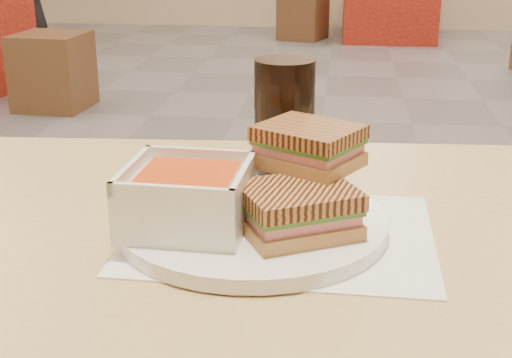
# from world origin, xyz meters

# --- Properties ---
(main_table) EXTENTS (1.24, 0.78, 0.75)m
(main_table) POSITION_xyz_m (-0.09, -1.99, 0.64)
(main_table) COLOR tan
(main_table) RESTS_ON ground
(tray_liner) EXTENTS (0.34, 0.27, 0.00)m
(tray_liner) POSITION_xyz_m (0.04, -1.98, 0.75)
(tray_liner) COLOR white
(tray_liner) RESTS_ON main_table
(plate) EXTENTS (0.30, 0.30, 0.02)m
(plate) POSITION_xyz_m (0.00, -1.98, 0.76)
(plate) COLOR white
(plate) RESTS_ON tray_liner
(soup_bowl) EXTENTS (0.13, 0.13, 0.07)m
(soup_bowl) POSITION_xyz_m (-0.06, -2.01, 0.80)
(soup_bowl) COLOR white
(soup_bowl) RESTS_ON plate
(panini_lower) EXTENTS (0.15, 0.14, 0.05)m
(panini_lower) POSITION_xyz_m (0.06, -2.02, 0.79)
(panini_lower) COLOR #BB8B48
(panini_lower) RESTS_ON plate
(panini_upper) EXTENTS (0.14, 0.13, 0.05)m
(panini_upper) POSITION_xyz_m (0.06, -1.94, 0.84)
(panini_upper) COLOR #BB8B48
(panini_upper) RESTS_ON panini_lower
(cola_glass) EXTENTS (0.08, 0.08, 0.17)m
(cola_glass) POSITION_xyz_m (0.03, -1.82, 0.83)
(cola_glass) COLOR black
(cola_glass) RESTS_ON main_table
(bg_chair_0r) EXTENTS (0.43, 0.43, 0.45)m
(bg_chair_0r) POSITION_xyz_m (-1.62, 1.37, 0.22)
(bg_chair_0r) COLOR brown
(bg_chair_0r) RESTS_ON ground
(bg_chair_2l) EXTENTS (0.49, 0.49, 0.44)m
(bg_chair_2l) POSITION_xyz_m (-0.29, 4.21, 0.22)
(bg_chair_2l) COLOR brown
(bg_chair_2l) RESTS_ON ground
(bg_chair_2r) EXTENTS (0.39, 0.39, 0.44)m
(bg_chair_2r) POSITION_xyz_m (0.77, 4.37, 0.22)
(bg_chair_2r) COLOR brown
(bg_chair_2r) RESTS_ON ground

